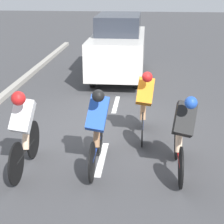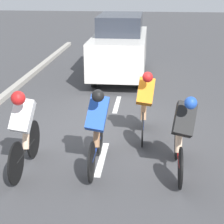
% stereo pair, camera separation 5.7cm
% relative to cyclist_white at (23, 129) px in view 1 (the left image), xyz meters
% --- Properties ---
extents(ground_plane, '(60.00, 60.00, 0.00)m').
position_rel_cyclist_white_xyz_m(ground_plane, '(-1.27, -1.62, -0.81)').
color(ground_plane, '#424244').
extents(lane_stripe_mid, '(0.12, 1.40, 0.01)m').
position_rel_cyclist_white_xyz_m(lane_stripe_mid, '(-1.27, -0.59, -0.81)').
color(lane_stripe_mid, white).
rests_on(lane_stripe_mid, ground).
extents(lane_stripe_far, '(0.12, 1.40, 0.01)m').
position_rel_cyclist_white_xyz_m(lane_stripe_far, '(-1.27, -3.79, -0.81)').
color(lane_stripe_far, white).
rests_on(lane_stripe_far, ground).
extents(cyclist_white, '(0.39, 1.68, 1.55)m').
position_rel_cyclist_white_xyz_m(cyclist_white, '(0.00, 0.00, 0.00)').
color(cyclist_white, black).
rests_on(cyclist_white, ground).
extents(cyclist_orange, '(0.38, 1.66, 1.50)m').
position_rel_cyclist_white_xyz_m(cyclist_orange, '(-2.03, -1.66, -0.03)').
color(cyclist_orange, black).
rests_on(cyclist_orange, ground).
extents(cyclist_black, '(0.42, 1.71, 1.49)m').
position_rel_cyclist_white_xyz_m(cyclist_black, '(-2.69, -0.17, -0.04)').
color(cyclist_black, black).
rests_on(cyclist_black, ground).
extents(cyclist_blue, '(0.41, 1.73, 1.54)m').
position_rel_cyclist_white_xyz_m(cyclist_blue, '(-1.23, -0.23, -0.01)').
color(cyclist_blue, black).
rests_on(cyclist_blue, ground).
extents(support_car, '(1.70, 4.22, 2.06)m').
position_rel_cyclist_white_xyz_m(support_car, '(-1.10, -6.76, 0.23)').
color(support_car, black).
rests_on(support_car, ground).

